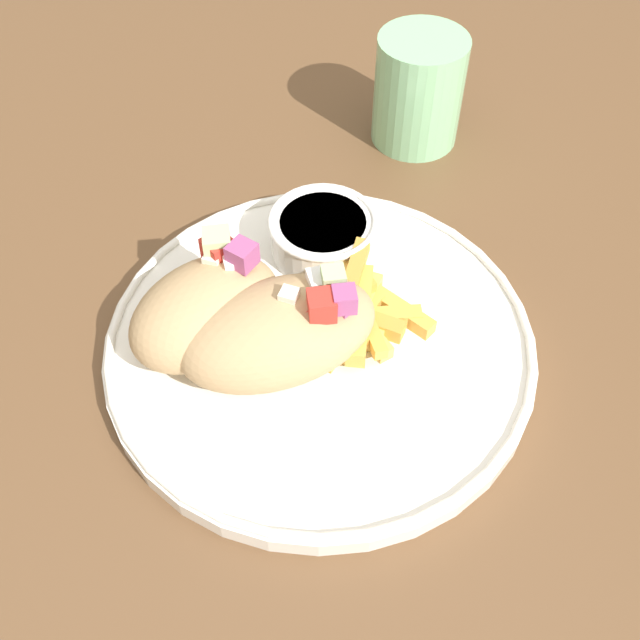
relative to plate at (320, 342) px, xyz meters
The scene contains 8 objects.
ground_plane 0.75m from the plate, 39.27° to the left, with size 10.00×10.00×0.00m, color #4C4238.
table 0.08m from the plate, 39.27° to the left, with size 1.43×1.43×0.74m.
plate is the anchor object (origin of this frame).
pita_sandwich_near 0.05m from the plate, behind, with size 0.13×0.08×0.07m.
pita_sandwich_far 0.08m from the plate, 156.31° to the left, with size 0.13×0.11×0.07m.
fries_pile 0.03m from the plate, 14.64° to the left, with size 0.12×0.10×0.03m.
sauce_ramekin 0.09m from the plate, 66.36° to the left, with size 0.08×0.08×0.03m.
water_glass 0.26m from the plate, 48.55° to the left, with size 0.08×0.08×0.09m.
Camera 1 is at (-0.14, -0.30, 1.16)m, focal length 42.00 mm.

